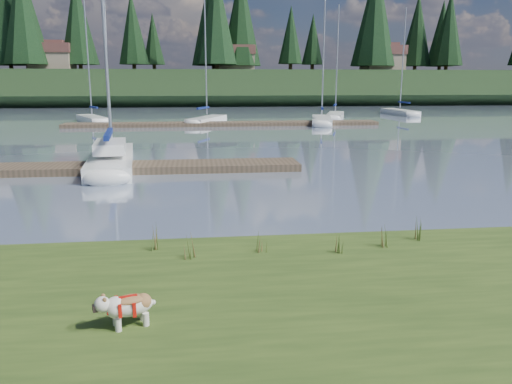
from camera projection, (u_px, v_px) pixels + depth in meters
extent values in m
plane|color=#8493AC|center=(200.00, 126.00, 41.40)|extent=(200.00, 200.00, 0.00)
cube|color=#39501C|center=(220.00, 356.00, 6.47)|extent=(60.00, 9.00, 0.35)
cube|color=black|center=(198.00, 88.00, 82.54)|extent=(200.00, 20.00, 5.00)
cylinder|color=silver|center=(118.00, 325.00, 6.73)|extent=(0.09, 0.09, 0.19)
cylinder|color=silver|center=(116.00, 319.00, 6.89)|extent=(0.09, 0.09, 0.19)
cylinder|color=silver|center=(146.00, 319.00, 6.88)|extent=(0.09, 0.09, 0.19)
cylinder|color=silver|center=(143.00, 314.00, 7.05)|extent=(0.09, 0.09, 0.19)
ellipsoid|color=silver|center=(131.00, 306.00, 6.85)|extent=(0.68, 0.48, 0.29)
ellipsoid|color=#986739|center=(130.00, 299.00, 6.83)|extent=(0.50, 0.41, 0.10)
ellipsoid|color=silver|center=(102.00, 304.00, 6.68)|extent=(0.27, 0.28, 0.22)
cube|color=black|center=(95.00, 308.00, 6.65)|extent=(0.10, 0.12, 0.08)
cube|color=white|center=(112.00, 162.00, 21.63)|extent=(2.63, 7.86, 0.70)
ellipsoid|color=white|center=(115.00, 150.00, 25.30)|extent=(1.91, 2.28, 0.70)
cylinder|color=silver|center=(103.00, 8.00, 20.90)|extent=(0.14, 0.14, 11.69)
cube|color=navy|center=(108.00, 134.00, 20.26)|extent=(0.60, 3.51, 0.20)
cube|color=white|center=(110.00, 147.00, 21.06)|extent=(1.54, 2.93, 0.45)
cube|color=#4C3D2C|center=(106.00, 168.00, 20.56)|extent=(16.00, 2.00, 0.30)
cube|color=#4C3D2C|center=(224.00, 124.00, 41.60)|extent=(26.00, 2.20, 0.30)
cube|color=white|center=(92.00, 120.00, 44.79)|extent=(3.98, 6.54, 0.70)
ellipsoid|color=white|center=(84.00, 118.00, 47.52)|extent=(2.01, 2.19, 0.70)
cylinder|color=silver|center=(88.00, 55.00, 43.55)|extent=(0.12, 0.12, 10.16)
cube|color=navy|center=(94.00, 107.00, 43.78)|extent=(1.23, 2.45, 0.20)
cube|color=white|center=(207.00, 121.00, 43.82)|extent=(3.82, 6.62, 0.70)
ellipsoid|color=white|center=(219.00, 118.00, 46.90)|extent=(1.99, 2.19, 0.70)
cylinder|color=silver|center=(206.00, 54.00, 42.58)|extent=(0.12, 0.12, 10.28)
cube|color=navy|center=(203.00, 108.00, 42.73)|extent=(1.16, 2.48, 0.20)
cube|color=white|center=(322.00, 121.00, 43.47)|extent=(3.19, 7.28, 0.70)
ellipsoid|color=white|center=(321.00, 118.00, 46.91)|extent=(1.95, 2.24, 0.70)
cylinder|color=silver|center=(324.00, 49.00, 42.15)|extent=(0.12, 0.12, 10.91)
cube|color=navy|center=(322.00, 108.00, 42.27)|extent=(0.84, 2.79, 0.20)
cube|color=white|center=(335.00, 117.00, 49.25)|extent=(3.42, 6.56, 0.70)
ellipsoid|color=white|center=(337.00, 114.00, 52.32)|extent=(1.89, 2.11, 0.70)
cylinder|color=silver|center=(337.00, 59.00, 48.04)|extent=(0.12, 0.12, 9.92)
cube|color=navy|center=(335.00, 105.00, 48.15)|extent=(1.00, 2.49, 0.20)
cube|color=white|center=(400.00, 113.00, 54.89)|extent=(1.79, 7.04, 0.70)
ellipsoid|color=white|center=(387.00, 111.00, 58.27)|extent=(1.58, 1.95, 0.70)
cylinder|color=silver|center=(403.00, 58.00, 53.62)|extent=(0.12, 0.12, 10.44)
cube|color=navy|center=(404.00, 102.00, 53.71)|extent=(0.28, 2.79, 0.20)
cone|color=#475B23|center=(186.00, 246.00, 9.50)|extent=(0.03, 0.03, 0.48)
cone|color=brown|center=(192.00, 249.00, 9.45)|extent=(0.03, 0.03, 0.38)
cone|color=#475B23|center=(189.00, 244.00, 9.53)|extent=(0.03, 0.03, 0.53)
cone|color=brown|center=(193.00, 250.00, 9.50)|extent=(0.03, 0.03, 0.34)
cone|color=#475B23|center=(187.00, 248.00, 9.43)|extent=(0.03, 0.03, 0.43)
cone|color=#475B23|center=(258.00, 241.00, 9.85)|extent=(0.03, 0.03, 0.44)
cone|color=brown|center=(264.00, 244.00, 9.80)|extent=(0.03, 0.03, 0.35)
cone|color=#475B23|center=(261.00, 239.00, 9.88)|extent=(0.03, 0.03, 0.48)
cone|color=brown|center=(266.00, 244.00, 9.85)|extent=(0.03, 0.03, 0.31)
cone|color=#475B23|center=(260.00, 243.00, 9.78)|extent=(0.03, 0.03, 0.40)
cone|color=#475B23|center=(379.00, 234.00, 10.15)|extent=(0.03, 0.03, 0.52)
cone|color=brown|center=(385.00, 237.00, 10.10)|extent=(0.03, 0.03, 0.42)
cone|color=#475B23|center=(381.00, 232.00, 10.18)|extent=(0.03, 0.03, 0.57)
cone|color=brown|center=(386.00, 238.00, 10.15)|extent=(0.03, 0.03, 0.36)
cone|color=#475B23|center=(381.00, 237.00, 10.08)|extent=(0.03, 0.03, 0.47)
cone|color=#475B23|center=(151.00, 236.00, 9.95)|extent=(0.03, 0.03, 0.57)
cone|color=brown|center=(157.00, 239.00, 9.91)|extent=(0.03, 0.03, 0.46)
cone|color=#475B23|center=(154.00, 234.00, 9.98)|extent=(0.03, 0.03, 0.63)
cone|color=brown|center=(158.00, 240.00, 9.96)|extent=(0.03, 0.03, 0.40)
cone|color=#475B23|center=(152.00, 238.00, 9.88)|extent=(0.03, 0.03, 0.51)
cone|color=#475B23|center=(334.00, 243.00, 9.82)|extent=(0.03, 0.03, 0.37)
cone|color=brown|center=(340.00, 246.00, 9.77)|extent=(0.03, 0.03, 0.30)
cone|color=#475B23|center=(336.00, 242.00, 9.85)|extent=(0.03, 0.03, 0.41)
cone|color=brown|center=(341.00, 246.00, 9.81)|extent=(0.03, 0.03, 0.26)
cone|color=#475B23|center=(336.00, 245.00, 9.74)|extent=(0.03, 0.03, 0.33)
cone|color=#475B23|center=(415.00, 226.00, 10.60)|extent=(0.03, 0.03, 0.57)
cone|color=brown|center=(421.00, 230.00, 10.56)|extent=(0.03, 0.03, 0.46)
cone|color=#475B23|center=(417.00, 224.00, 10.63)|extent=(0.03, 0.03, 0.63)
cone|color=brown|center=(421.00, 230.00, 10.61)|extent=(0.03, 0.03, 0.40)
cone|color=#475B23|center=(417.00, 229.00, 10.53)|extent=(0.03, 0.03, 0.52)
cube|color=#33281C|center=(211.00, 251.00, 10.76)|extent=(60.00, 0.50, 0.14)
cylinder|color=#382619|center=(28.00, 65.00, 74.11)|extent=(0.60, 0.60, 1.80)
cone|color=black|center=(23.00, 11.00, 72.44)|extent=(6.60, 6.60, 15.00)
cylinder|color=#382619|center=(134.00, 67.00, 79.69)|extent=(0.60, 0.60, 1.80)
cone|color=black|center=(132.00, 28.00, 78.42)|extent=(4.84, 4.84, 11.00)
cylinder|color=#382619|center=(217.00, 66.00, 75.36)|extent=(0.60, 0.60, 1.80)
cone|color=black|center=(216.00, 16.00, 73.79)|extent=(6.16, 6.16, 14.00)
cylinder|color=#382619|center=(290.00, 67.00, 80.60)|extent=(0.60, 0.60, 1.80)
cone|color=black|center=(291.00, 35.00, 79.52)|extent=(3.96, 3.96, 9.00)
cylinder|color=#382619|center=(372.00, 67.00, 80.14)|extent=(0.60, 0.60, 1.80)
cone|color=black|center=(375.00, 14.00, 78.38)|extent=(7.04, 7.04, 16.00)
cylinder|color=#382619|center=(446.00, 67.00, 84.64)|extent=(0.60, 0.60, 1.80)
cone|color=black|center=(449.00, 29.00, 83.27)|extent=(5.28, 5.28, 12.00)
cube|color=gray|center=(53.00, 63.00, 76.28)|extent=(6.00, 5.00, 2.80)
cube|color=brown|center=(51.00, 48.00, 75.82)|extent=(6.30, 5.30, 1.40)
cube|color=brown|center=(51.00, 43.00, 75.65)|extent=(4.20, 3.60, 0.70)
cube|color=gray|center=(234.00, 64.00, 80.44)|extent=(6.00, 5.00, 2.80)
cube|color=brown|center=(234.00, 50.00, 79.98)|extent=(6.30, 5.30, 1.40)
cube|color=brown|center=(234.00, 45.00, 79.80)|extent=(4.20, 3.60, 0.70)
cube|color=gray|center=(382.00, 64.00, 81.23)|extent=(6.00, 5.00, 2.80)
cube|color=brown|center=(383.00, 50.00, 80.77)|extent=(6.30, 5.30, 1.40)
cube|color=brown|center=(383.00, 45.00, 80.60)|extent=(4.20, 3.60, 0.70)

